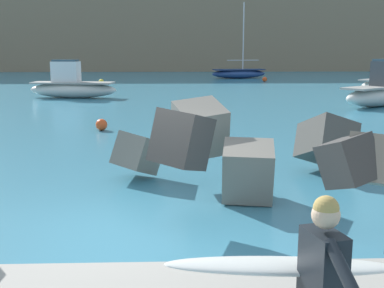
# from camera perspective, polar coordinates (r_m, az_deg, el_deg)

# --- Properties ---
(ground_plane) EXTENTS (400.00, 400.00, 0.00)m
(ground_plane) POSITION_cam_1_polar(r_m,az_deg,el_deg) (8.59, -5.22, -9.89)
(ground_plane) COLOR teal
(breakwater_jetty) EXTENTS (29.62, 6.69, 2.59)m
(breakwater_jetty) POSITION_cam_1_polar(r_m,az_deg,el_deg) (9.22, 4.85, -1.56)
(breakwater_jetty) COLOR #605B56
(breakwater_jetty) RESTS_ON ground
(surfer_with_board) EXTENTS (2.12, 1.36, 1.78)m
(surfer_with_board) POSITION_cam_1_polar(r_m,az_deg,el_deg) (4.05, 13.53, -15.48)
(surfer_with_board) COLOR black
(surfer_with_board) RESTS_ON walkway_path
(boat_near_right) EXTENTS (5.80, 2.64, 7.48)m
(boat_near_right) POSITION_cam_1_polar(r_m,az_deg,el_deg) (50.68, 5.43, 8.16)
(boat_near_right) COLOR navy
(boat_near_right) RESTS_ON ground
(boat_mid_left) EXTENTS (5.48, 4.50, 2.48)m
(boat_mid_left) POSITION_cam_1_polar(r_m,az_deg,el_deg) (28.23, 21.03, 5.70)
(boat_mid_left) COLOR beige
(boat_mid_left) RESTS_ON ground
(boat_mid_right) EXTENTS (5.59, 2.25, 2.35)m
(boat_mid_right) POSITION_cam_1_polar(r_m,az_deg,el_deg) (31.61, -13.71, 6.53)
(boat_mid_right) COLOR beige
(boat_mid_right) RESTS_ON ground
(mooring_buoy_inner) EXTENTS (0.44, 0.44, 0.44)m
(mooring_buoy_inner) POSITION_cam_1_polar(r_m,az_deg,el_deg) (46.09, 8.39, 7.41)
(mooring_buoy_inner) COLOR #E54C1E
(mooring_buoy_inner) RESTS_ON ground
(mooring_buoy_middle) EXTENTS (0.44, 0.44, 0.44)m
(mooring_buoy_middle) POSITION_cam_1_polar(r_m,az_deg,el_deg) (18.86, -10.41, 2.21)
(mooring_buoy_middle) COLOR #E54C1E
(mooring_buoy_middle) RESTS_ON ground
(mooring_buoy_outer) EXTENTS (0.44, 0.44, 0.44)m
(mooring_buoy_outer) POSITION_cam_1_polar(r_m,az_deg,el_deg) (43.03, -10.44, 7.10)
(mooring_buoy_outer) COLOR yellow
(mooring_buoy_outer) RESTS_ON ground
(headland_bluff) EXTENTS (106.31, 40.72, 18.14)m
(headland_bluff) POSITION_cam_1_polar(r_m,az_deg,el_deg) (84.78, -1.21, 15.14)
(headland_bluff) COLOR #847056
(headland_bluff) RESTS_ON ground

